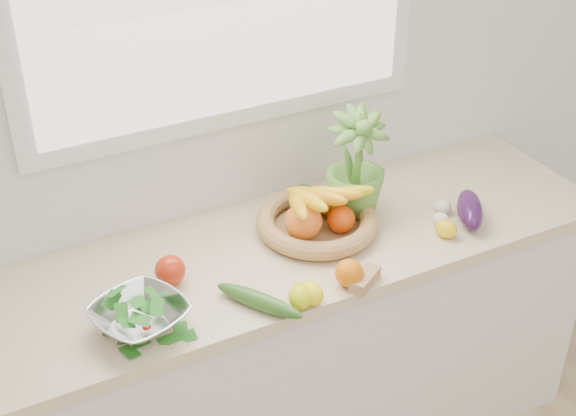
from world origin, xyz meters
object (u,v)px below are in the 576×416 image
eggplant (470,210)px  colander_with_spinach (139,312)px  potted_herb (356,163)px  fruit_basket (316,216)px  apple (170,270)px  cucumber (259,301)px

eggplant → colander_with_spinach: bearing=-178.9°
potted_herb → colander_with_spinach: potted_herb is taller
potted_herb → fruit_basket: size_ratio=0.72×
apple → potted_herb: 0.69m
colander_with_spinach → cucumber: bearing=-11.0°
apple → eggplant: apple is taller
eggplant → cucumber: bearing=-173.9°
fruit_basket → apple: bearing=-175.1°
cucumber → fruit_basket: 0.42m
fruit_basket → colander_with_spinach: bearing=-162.8°
cucumber → potted_herb: (0.49, 0.30, 0.16)m
fruit_basket → colander_with_spinach: 0.68m
eggplant → fruit_basket: bearing=159.1°
cucumber → fruit_basket: size_ratio=0.56×
potted_herb → fruit_basket: potted_herb is taller
cucumber → colander_with_spinach: (-0.32, 0.06, 0.04)m
apple → fruit_basket: fruit_basket is taller
fruit_basket → eggplant: bearing=-20.9°
apple → fruit_basket: size_ratio=0.18×
cucumber → potted_herb: bearing=31.4°
fruit_basket → potted_herb: bearing=12.6°
apple → fruit_basket: bearing=4.9°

